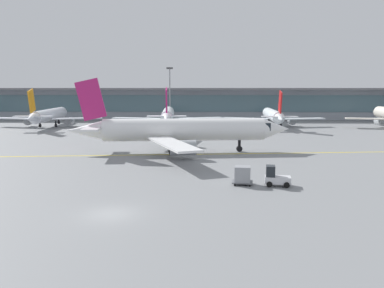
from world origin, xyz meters
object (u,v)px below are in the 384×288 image
object	(u,v)px
gate_airplane_2	(168,115)
cargo_dolly_lead	(243,175)
gate_airplane_1	(49,115)
apron_light_mast_1	(170,92)
taxiing_regional_jet	(181,130)
baggage_tug	(276,177)
gate_airplane_3	(273,115)

from	to	relation	value
gate_airplane_2	cargo_dolly_lead	bearing A→B (deg)	-171.48
gate_airplane_1	apron_light_mast_1	bearing A→B (deg)	-64.77
taxiing_regional_jet	baggage_tug	distance (m)	23.59
apron_light_mast_1	gate_airplane_2	bearing A→B (deg)	-87.46
gate_airplane_1	cargo_dolly_lead	size ratio (longest dim) A/B	12.66
gate_airplane_2	gate_airplane_3	distance (m)	26.64
gate_airplane_2	apron_light_mast_1	bearing A→B (deg)	-1.05
taxiing_regional_jet	baggage_tug	size ratio (longest dim) A/B	12.44
cargo_dolly_lead	apron_light_mast_1	bearing A→B (deg)	107.77
gate_airplane_1	gate_airplane_2	distance (m)	29.96
taxiing_regional_jet	gate_airplane_1	bearing A→B (deg)	126.47
baggage_tug	gate_airplane_2	bearing A→B (deg)	112.61
gate_airplane_1	taxiing_regional_jet	world-z (taller)	taxiing_regional_jet
taxiing_regional_jet	cargo_dolly_lead	world-z (taller)	taxiing_regional_jet
gate_airplane_3	cargo_dolly_lead	distance (m)	63.09
gate_airplane_2	baggage_tug	xyz separation A→B (m)	(16.13, -60.13, -2.08)
gate_airplane_1	baggage_tug	size ratio (longest dim) A/B	10.51
taxiing_regional_jet	apron_light_mast_1	world-z (taller)	apron_light_mast_1
gate_airplane_3	taxiing_regional_jet	world-z (taller)	taxiing_regional_jet
apron_light_mast_1	gate_airplane_3	bearing A→B (deg)	-26.41
apron_light_mast_1	gate_airplane_1	bearing A→B (deg)	-151.79
gate_airplane_3	baggage_tug	distance (m)	62.89
gate_airplane_2	baggage_tug	distance (m)	62.29
gate_airplane_1	baggage_tug	distance (m)	75.55
taxiing_regional_jet	cargo_dolly_lead	xyz separation A→B (m)	(7.40, -20.42, -2.36)
apron_light_mast_1	cargo_dolly_lead	bearing A→B (deg)	-79.82
gate_airplane_1	cargo_dolly_lead	bearing A→B (deg)	-147.22
gate_airplane_3	cargo_dolly_lead	bearing A→B (deg)	169.18
gate_airplane_3	cargo_dolly_lead	world-z (taller)	gate_airplane_3
gate_airplane_2	gate_airplane_3	bearing A→B (deg)	-89.57
taxiing_regional_jet	apron_light_mast_1	size ratio (longest dim) A/B	2.22
gate_airplane_2	baggage_tug	bearing A→B (deg)	-168.57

